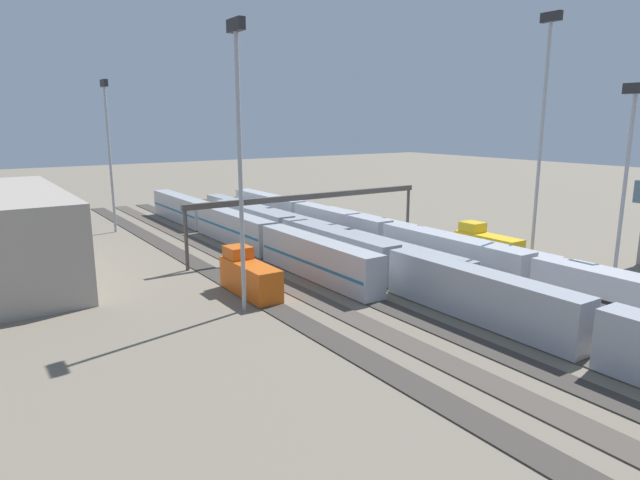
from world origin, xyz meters
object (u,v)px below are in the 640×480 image
train_on_track_7 (249,276)px  train_on_track_3 (301,229)px  train_on_track_0 (487,246)px  light_mast_0 (543,113)px  train_on_track_4 (395,268)px  train_on_track_1 (478,255)px  light_mast_1 (239,133)px  signal_gantry (311,201)px  light_mast_2 (628,157)px  light_mast_3 (108,136)px  train_on_track_2 (388,239)px  train_on_track_5 (234,228)px

train_on_track_7 → train_on_track_3: 28.93m
train_on_track_0 → light_mast_0: size_ratio=0.31×
train_on_track_4 → light_mast_0: 29.19m
train_on_track_1 → light_mast_0: bearing=-107.0°
light_mast_1 → signal_gantry: (18.57, -20.46, -10.48)m
light_mast_1 → light_mast_2: bearing=-111.7°
train_on_track_0 → train_on_track_7: bearing=82.4°
light_mast_0 → signal_gantry: light_mast_0 is taller
train_on_track_7 → light_mast_2: light_mast_2 is taller
light_mast_2 → train_on_track_4: bearing=60.5°
light_mast_1 → light_mast_3: 50.56m
train_on_track_1 → light_mast_0: size_ratio=2.18×
train_on_track_0 → light_mast_1: light_mast_1 is taller
train_on_track_2 → signal_gantry: size_ratio=2.39×
train_on_track_1 → light_mast_2: size_ratio=3.02×
train_on_track_1 → light_mast_1: 36.83m
train_on_track_0 → light_mast_0: bearing=-148.8°
train_on_track_5 → train_on_track_3: size_ratio=1.00×
light_mast_3 → train_on_track_4: bearing=-161.1°
train_on_track_1 → train_on_track_4: train_on_track_4 is taller
train_on_track_7 → train_on_track_2: 25.49m
train_on_track_2 → light_mast_2: bearing=-152.8°
train_on_track_5 → light_mast_2: light_mast_2 is taller
train_on_track_1 → train_on_track_7: 30.88m
train_on_track_3 → light_mast_3: light_mast_3 is taller
train_on_track_0 → train_on_track_1: 5.66m
train_on_track_5 → train_on_track_3: (-4.35, -10.00, -0.59)m
train_on_track_5 → signal_gantry: size_ratio=1.79×
light_mast_0 → light_mast_1: (5.15, 41.08, -2.13)m
light_mast_3 → train_on_track_7: bearing=-175.8°
train_on_track_4 → light_mast_3: size_ratio=3.64×
light_mast_0 → train_on_track_1: bearing=73.0°
train_on_track_4 → signal_gantry: bearing=-6.5°
train_on_track_5 → train_on_track_1: train_on_track_5 is taller
train_on_track_0 → train_on_track_2: 13.87m
train_on_track_0 → light_mast_0: 19.15m
signal_gantry → train_on_track_1: bearing=-149.5°
train_on_track_7 → train_on_track_4: bearing=-117.8°
train_on_track_7 → light_mast_3: light_mast_3 is taller
train_on_track_4 → signal_gantry: signal_gantry is taller
light_mast_2 → train_on_track_0: bearing=11.7°
light_mast_2 → light_mast_3: (67.03, 41.80, 1.45)m
train_on_track_3 → train_on_track_4: bearing=170.2°
train_on_track_3 → light_mast_1: 37.98m
light_mast_0 → light_mast_2: 12.39m
train_on_track_1 → light_mast_0: light_mast_0 is taller
train_on_track_2 → light_mast_2: (-26.08, -13.41, 12.74)m
train_on_track_1 → train_on_track_2: size_ratio=0.75×
light_mast_2 → light_mast_3: light_mast_3 is taller
train_on_track_0 → train_on_track_2: same height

